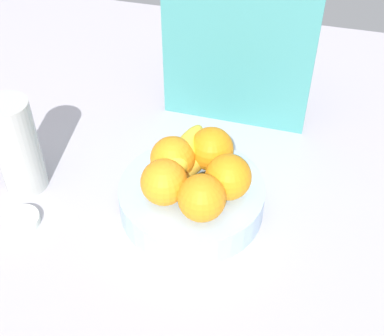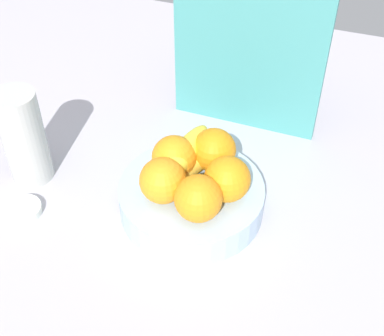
{
  "view_description": "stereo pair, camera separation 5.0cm",
  "coord_description": "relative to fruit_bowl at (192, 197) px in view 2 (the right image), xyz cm",
  "views": [
    {
      "loc": [
        16.59,
        -58.73,
        65.63
      ],
      "look_at": [
        1.15,
        0.22,
        9.15
      ],
      "focal_mm": 49.89,
      "sensor_mm": 36.0,
      "label": 1
    },
    {
      "loc": [
        21.42,
        -57.25,
        65.63
      ],
      "look_at": [
        1.15,
        0.22,
        9.15
      ],
      "focal_mm": 49.89,
      "sensor_mm": 36.0,
      "label": 2
    }
  ],
  "objects": [
    {
      "name": "orange_front_left",
      "position": [
        5.82,
        -0.47,
        6.23
      ],
      "size": [
        7.3,
        7.3,
        7.3
      ],
      "primitive_type": "sphere",
      "color": "orange",
      "rests_on": "fruit_bowl"
    },
    {
      "name": "ground_plane",
      "position": [
        -1.15,
        -0.22,
        -4.08
      ],
      "size": [
        180.0,
        140.0,
        3.0
      ],
      "primitive_type": "cube",
      "color": "#B1ACB8"
    },
    {
      "name": "orange_back_left",
      "position": [
        -3.42,
        -3.8,
        6.23
      ],
      "size": [
        7.3,
        7.3,
        7.3
      ],
      "primitive_type": "sphere",
      "color": "orange",
      "rests_on": "fruit_bowl"
    },
    {
      "name": "orange_back_right",
      "position": [
        2.96,
        -5.58,
        6.23
      ],
      "size": [
        7.3,
        7.3,
        7.3
      ],
      "primitive_type": "sphere",
      "color": "orange",
      "rests_on": "fruit_bowl"
    },
    {
      "name": "banana_bunch",
      "position": [
        -2.02,
        1.94,
        5.68
      ],
      "size": [
        11.11,
        17.44,
        6.2
      ],
      "color": "yellow",
      "rests_on": "fruit_bowl"
    },
    {
      "name": "cutting_board",
      "position": [
        1.73,
        25.58,
        15.42
      ],
      "size": [
        28.03,
        2.42,
        36.0
      ],
      "primitive_type": "cube",
      "rotation": [
        0.0,
        0.0,
        -0.02
      ],
      "color": "teal",
      "rests_on": "ground_plane"
    },
    {
      "name": "orange_front_right",
      "position": [
        1.81,
        5.6,
        6.23
      ],
      "size": [
        7.3,
        7.3,
        7.3
      ],
      "primitive_type": "sphere",
      "color": "orange",
      "rests_on": "fruit_bowl"
    },
    {
      "name": "jar_lid",
      "position": [
        -26.05,
        -10.26,
        -1.92
      ],
      "size": [
        6.13,
        6.13,
        1.32
      ],
      "primitive_type": "cylinder",
      "color": "white",
      "rests_on": "ground_plane"
    },
    {
      "name": "thermos_tumbler",
      "position": [
        -29.37,
        -1.73,
        6.09
      ],
      "size": [
        7.28,
        7.28,
        17.33
      ],
      "primitive_type": "cylinder",
      "color": "#B8BAB5",
      "rests_on": "ground_plane"
    },
    {
      "name": "orange_center",
      "position": [
        -3.65,
        1.72,
        6.23
      ],
      "size": [
        7.3,
        7.3,
        7.3
      ],
      "primitive_type": "sphere",
      "color": "orange",
      "rests_on": "fruit_bowl"
    },
    {
      "name": "fruit_bowl",
      "position": [
        0.0,
        0.0,
        0.0
      ],
      "size": [
        23.68,
        23.68,
        5.15
      ],
      "primitive_type": "cylinder",
      "color": "#A9C6E1",
      "rests_on": "ground_plane"
    }
  ]
}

